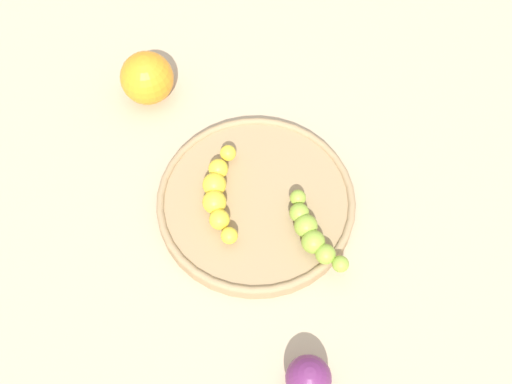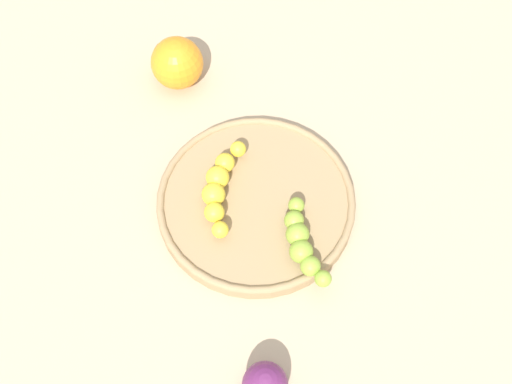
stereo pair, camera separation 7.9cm
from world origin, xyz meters
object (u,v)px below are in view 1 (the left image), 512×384
object	(u,v)px
fruit_bowl	(256,202)
banana_yellow	(218,193)
plum_purple	(308,378)
orange_fruit	(147,78)
banana_green	(312,233)

from	to	relation	value
fruit_bowl	banana_yellow	distance (m)	0.05
banana_yellow	plum_purple	xyz separation A→B (m)	(0.12, 0.22, -0.01)
fruit_bowl	orange_fruit	distance (m)	0.24
banana_yellow	banana_green	bearing A→B (deg)	152.14
banana_green	banana_yellow	distance (m)	0.13
fruit_bowl	orange_fruit	world-z (taller)	orange_fruit
plum_purple	orange_fruit	distance (m)	0.47
orange_fruit	fruit_bowl	bearing A→B (deg)	76.50
banana_green	orange_fruit	distance (m)	0.33
banana_green	plum_purple	distance (m)	0.17
fruit_bowl	banana_yellow	xyz separation A→B (m)	(0.03, -0.04, 0.02)
banana_yellow	orange_fruit	bearing A→B (deg)	-62.03
banana_green	banana_yellow	xyz separation A→B (m)	(0.02, -0.13, 0.00)
fruit_bowl	banana_green	bearing A→B (deg)	87.28
banana_yellow	plum_purple	distance (m)	0.25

